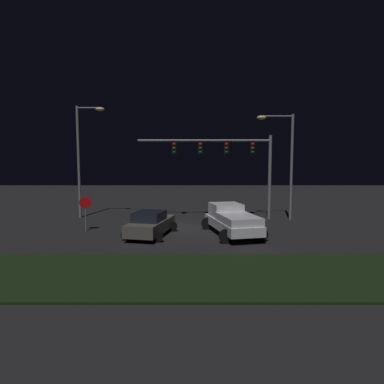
{
  "coord_description": "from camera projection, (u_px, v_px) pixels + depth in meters",
  "views": [
    {
      "loc": [
        0.85,
        -22.42,
        4.49
      ],
      "look_at": [
        0.86,
        1.82,
        2.25
      ],
      "focal_mm": 30.93,
      "sensor_mm": 36.0,
      "label": 1
    }
  ],
  "objects": [
    {
      "name": "ground_plane",
      "position": [
        180.0,
        227.0,
        22.74
      ],
      "size": [
        80.0,
        80.0,
        0.0
      ],
      "primitive_type": "plane",
      "color": "black"
    },
    {
      "name": "grass_median",
      "position": [
        170.0,
        275.0,
        12.98
      ],
      "size": [
        24.4,
        5.3,
        0.1
      ],
      "primitive_type": "cube",
      "color": "black",
      "rests_on": "ground_plane"
    },
    {
      "name": "pickup_truck",
      "position": [
        231.0,
        218.0,
        20.36
      ],
      "size": [
        3.66,
        5.71,
        1.8
      ],
      "rotation": [
        0.0,
        0.0,
        1.79
      ],
      "color": "silver",
      "rests_on": "ground_plane"
    },
    {
      "name": "car_sedan",
      "position": [
        150.0,
        224.0,
        19.97
      ],
      "size": [
        3.09,
        4.69,
        1.51
      ],
      "rotation": [
        0.0,
        0.0,
        1.35
      ],
      "color": "#514C47",
      "rests_on": "ground_plane"
    },
    {
      "name": "traffic_signal_gantry",
      "position": [
        226.0,
        155.0,
        25.45
      ],
      "size": [
        10.32,
        0.56,
        6.5
      ],
      "color": "slate",
      "rests_on": "ground_plane"
    },
    {
      "name": "street_lamp_left",
      "position": [
        83.0,
        149.0,
        26.18
      ],
      "size": [
        2.25,
        0.44,
        8.83
      ],
      "color": "slate",
      "rests_on": "ground_plane"
    },
    {
      "name": "street_lamp_right",
      "position": [
        284.0,
        154.0,
        25.24
      ],
      "size": [
        2.83,
        0.44,
        8.06
      ],
      "color": "slate",
      "rests_on": "ground_plane"
    },
    {
      "name": "stop_sign",
      "position": [
        85.0,
        207.0,
        21.26
      ],
      "size": [
        0.76,
        0.08,
        2.23
      ],
      "color": "slate",
      "rests_on": "ground_plane"
    }
  ]
}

